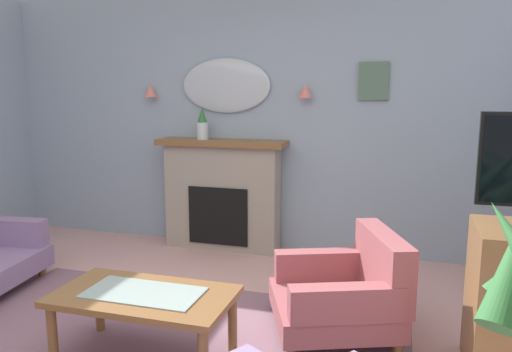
{
  "coord_description": "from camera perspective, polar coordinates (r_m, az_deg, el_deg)",
  "views": [
    {
      "loc": [
        1.48,
        -2.32,
        1.67
      ],
      "look_at": [
        0.36,
        1.43,
        0.98
      ],
      "focal_mm": 34.75,
      "sensor_mm": 36.0,
      "label": 1
    }
  ],
  "objects": [
    {
      "name": "wall_sconce_right",
      "position": [
        4.96,
        5.7,
        9.76
      ],
      "size": [
        0.14,
        0.14,
        0.14
      ],
      "primitive_type": "cone",
      "color": "#D17066"
    },
    {
      "name": "wall_mirror",
      "position": [
        5.24,
        -3.5,
        10.34
      ],
      "size": [
        0.96,
        0.06,
        0.56
      ],
      "primitive_type": "ellipsoid",
      "color": "#B2BCC6"
    },
    {
      "name": "mantel_vase_right",
      "position": [
        5.17,
        -6.2,
        5.93
      ],
      "size": [
        0.12,
        0.12,
        0.34
      ],
      "color": "silver",
      "rests_on": "fireplace"
    },
    {
      "name": "wall_back",
      "position": [
        5.23,
        0.18,
        6.34
      ],
      "size": [
        6.7,
        0.1,
        2.69
      ],
      "primitive_type": "cube",
      "color": "#8C9EB2",
      "rests_on": "ground"
    },
    {
      "name": "armchair_in_corner",
      "position": [
        3.55,
        10.41,
        -12.84
      ],
      "size": [
        1.06,
        1.04,
        0.71
      ],
      "color": "#934C51",
      "rests_on": "ground"
    },
    {
      "name": "framed_picture",
      "position": [
        4.94,
        13.4,
        10.58
      ],
      "size": [
        0.28,
        0.03,
        0.36
      ],
      "primitive_type": "cube",
      "color": "#4C6B56"
    },
    {
      "name": "wall_sconce_left",
      "position": [
        5.55,
        -12.07,
        9.6
      ],
      "size": [
        0.14,
        0.14,
        0.14
      ],
      "primitive_type": "cone",
      "color": "#D17066"
    },
    {
      "name": "coffee_table",
      "position": [
        3.21,
        -12.78,
        -13.92
      ],
      "size": [
        1.1,
        0.6,
        0.45
      ],
      "color": "brown",
      "rests_on": "ground"
    },
    {
      "name": "fireplace",
      "position": [
        5.22,
        -3.9,
        -2.26
      ],
      "size": [
        1.36,
        0.36,
        1.16
      ],
      "color": "gray",
      "rests_on": "ground"
    }
  ]
}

